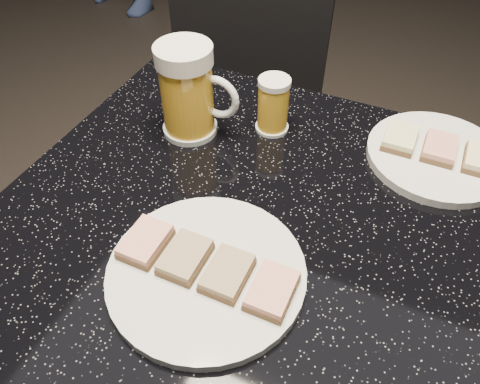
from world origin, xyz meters
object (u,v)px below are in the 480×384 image
plate_small (437,156)px  table (240,305)px  plate_large (207,273)px  beer_tumbler (273,105)px  chair (235,126)px  beer_mug (189,91)px

plate_small → table: size_ratio=0.30×
plate_large → table: bearing=91.7°
beer_tumbler → chair: (-0.20, 0.28, -0.30)m
plate_large → plate_small: size_ratio=1.14×
table → beer_tumbler: bearing=99.3°
plate_small → beer_mug: (-0.40, -0.10, 0.07)m
plate_small → beer_tumbler: (-0.27, -0.03, 0.04)m
table → chair: size_ratio=0.86×
chair → plate_large: bearing=-68.2°
plate_small → beer_mug: size_ratio=1.41×
plate_large → table: 0.27m
beer_tumbler → chair: size_ratio=0.11×
beer_mug → beer_tumbler: 0.14m
table → beer_mug: size_ratio=4.75×
table → beer_tumbler: (-0.03, 0.21, 0.29)m
beer_tumbler → chair: bearing=126.1°
table → beer_tumbler: size_ratio=7.65×
table → beer_tumbler: 0.36m
plate_large → beer_tumbler: beer_tumbler is taller
plate_small → beer_tumbler: beer_tumbler is taller
plate_small → chair: chair is taller
plate_large → table: plate_large is taller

